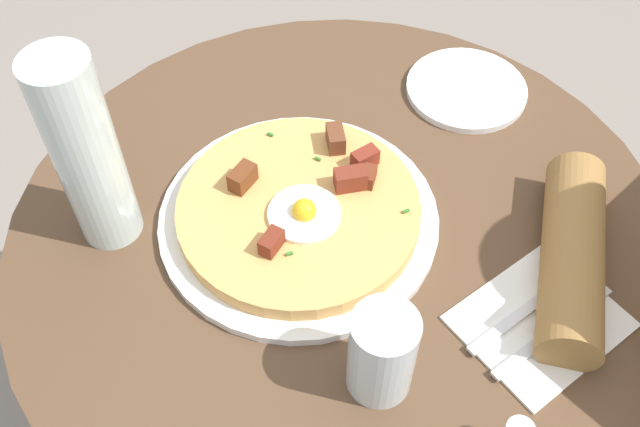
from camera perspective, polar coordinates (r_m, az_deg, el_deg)
The scene contains 9 objects.
dining_table at distance 1.02m, azimuth 1.47°, elevation -6.67°, with size 0.81×0.81×0.71m.
pizza_plate at distance 0.88m, azimuth -1.69°, elevation -0.41°, with size 0.34×0.34×0.01m, color white.
breakfast_pizza at distance 0.86m, azimuth -1.62°, elevation 0.40°, with size 0.29×0.29×0.05m.
bread_plate at distance 1.06m, azimuth 11.49°, elevation 9.61°, with size 0.17×0.17×0.01m, color white.
napkin at distance 0.84m, azimuth 16.99°, elevation -8.16°, with size 0.17×0.14×0.00m, color white.
fork at distance 0.83m, azimuth 17.96°, elevation -8.83°, with size 0.18×0.01×0.01m, color silver.
knife at distance 0.84m, azimuth 16.17°, elevation -7.19°, with size 0.18×0.01×0.01m, color silver.
water_glass at distance 0.72m, azimuth 4.91°, elevation -10.95°, with size 0.07×0.07×0.12m, color silver.
water_bottle at distance 0.82m, azimuth -17.95°, elevation 4.46°, with size 0.07×0.07×0.26m, color silver.
Camera 1 is at (0.38, 0.37, 1.41)m, focal length 40.49 mm.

